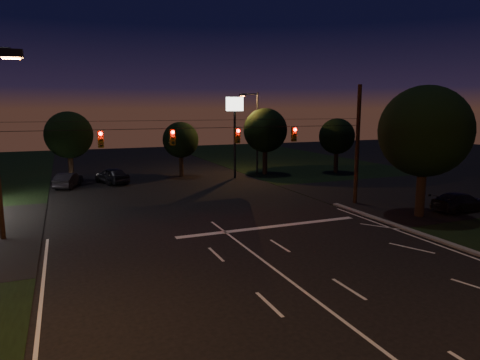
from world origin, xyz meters
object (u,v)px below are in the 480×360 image
car_oncoming_a (112,175)px  car_oncoming_b (68,180)px  car_cross (460,202)px  tree_right_near (423,132)px  utility_pole_right (355,203)px

car_oncoming_a → car_oncoming_b: bearing=-9.0°
car_oncoming_b → car_cross: size_ratio=0.90×
tree_right_near → car_oncoming_b: bearing=136.8°
tree_right_near → car_oncoming_b: (-21.88, 20.54, -4.98)m
tree_right_near → utility_pole_right: bearing=107.5°
car_cross → tree_right_near: bearing=83.9°
car_oncoming_a → tree_right_near: bearing=110.7°
tree_right_near → car_oncoming_a: (-17.89, 21.27, -4.89)m
car_cross → utility_pole_right: bearing=43.0°
utility_pole_right → tree_right_near: size_ratio=1.03×
utility_pole_right → car_cross: bearing=-43.4°
utility_pole_right → car_cross: 7.30m
tree_right_near → car_oncoming_a: size_ratio=1.90×
tree_right_near → car_cross: (3.75, -0.17, -5.00)m
car_oncoming_a → car_cross: (21.65, -21.43, -0.11)m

